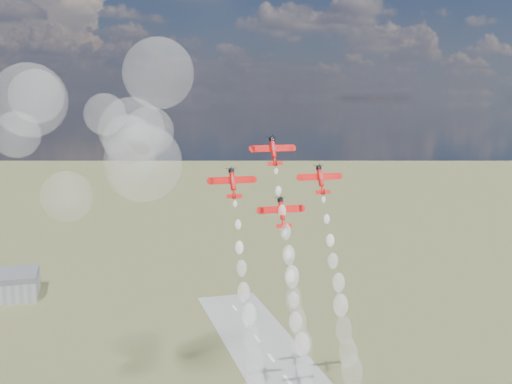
{
  "coord_description": "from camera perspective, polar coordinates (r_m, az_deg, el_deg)",
  "views": [
    {
      "loc": [
        -68.83,
        -146.32,
        103.04
      ],
      "look_at": [
        -25.06,
        5.21,
        78.35
      ],
      "focal_mm": 42.0,
      "sensor_mm": 36.0,
      "label": 1
    }
  ],
  "objects": [
    {
      "name": "plane_lead",
      "position": [
        163.66,
        1.66,
        3.96
      ],
      "size": [
        11.66,
        5.84,
        7.74
      ],
      "rotation": [
        1.11,
        0.0,
        0.0
      ],
      "color": "red",
      "rests_on": "ground"
    },
    {
      "name": "plane_left",
      "position": [
        157.49,
        -2.24,
        0.9
      ],
      "size": [
        11.66,
        5.84,
        7.74
      ],
      "rotation": [
        1.11,
        0.0,
        0.0
      ],
      "color": "red",
      "rests_on": "ground"
    },
    {
      "name": "plane_right",
      "position": [
        165.17,
        6.17,
        1.23
      ],
      "size": [
        11.66,
        5.84,
        7.74
      ],
      "rotation": [
        1.11,
        0.0,
        0.0
      ],
      "color": "red",
      "rests_on": "ground"
    },
    {
      "name": "plane_slot",
      "position": [
        158.55,
        2.48,
        -1.91
      ],
      "size": [
        11.66,
        5.84,
        7.74
      ],
      "rotation": [
        1.11,
        0.0,
        0.0
      ],
      "color": "red",
      "rests_on": "ground"
    },
    {
      "name": "smoke_trail_lead",
      "position": [
        154.18,
        3.81,
        -10.9
      ],
      "size": [
        5.14,
        23.88,
        44.22
      ],
      "color": "white",
      "rests_on": "plane_lead"
    },
    {
      "name": "smoke_trail_left",
      "position": [
        150.24,
        -0.45,
        -14.53
      ],
      "size": [
        5.51,
        23.02,
        43.95
      ],
      "color": "white",
      "rests_on": "plane_left"
    },
    {
      "name": "smoke_trail_right",
      "position": [
        158.21,
        8.55,
        -13.41
      ],
      "size": [
        5.14,
        23.21,
        43.57
      ],
      "color": "white",
      "rests_on": "plane_right"
    },
    {
      "name": "smoke_trail_slot",
      "position": [
        153.78,
        4.72,
        -17.17
      ],
      "size": [
        5.14,
        23.4,
        43.87
      ],
      "color": "white",
      "rests_on": "plane_slot"
    },
    {
      "name": "drifted_smoke_cloud",
      "position": [
        171.68,
        -13.91,
        5.96
      ],
      "size": [
        54.8,
        34.99,
        51.45
      ],
      "color": "white",
      "rests_on": "ground"
    }
  ]
}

